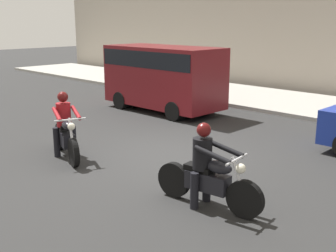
% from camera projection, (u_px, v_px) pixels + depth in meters
% --- Properties ---
extents(ground_plane, '(80.00, 80.00, 0.00)m').
position_uv_depth(ground_plane, '(165.00, 155.00, 10.26)').
color(ground_plane, '#272727').
extents(sidewalk_slab, '(40.00, 4.40, 0.14)m').
position_uv_depth(sidewalk_slab, '(316.00, 106.00, 15.76)').
color(sidewalk_slab, '#99968E').
rests_on(sidewalk_slab, ground_plane).
extents(motorcycle_with_rider_crimson, '(2.04, 0.94, 1.58)m').
position_uv_depth(motorcycle_with_rider_crimson, '(66.00, 131.00, 9.95)').
color(motorcycle_with_rider_crimson, black).
rests_on(motorcycle_with_rider_crimson, ground_plane).
extents(motorcycle_with_rider_black_leather, '(2.11, 0.72, 1.51)m').
position_uv_depth(motorcycle_with_rider_black_leather, '(207.00, 173.00, 7.27)').
color(motorcycle_with_rider_black_leather, black).
rests_on(motorcycle_with_rider_black_leather, ground_plane).
extents(parked_van_maroon, '(4.41, 1.96, 2.31)m').
position_uv_depth(parked_van_maroon, '(163.00, 74.00, 14.94)').
color(parked_van_maroon, maroon).
rests_on(parked_van_maroon, ground_plane).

